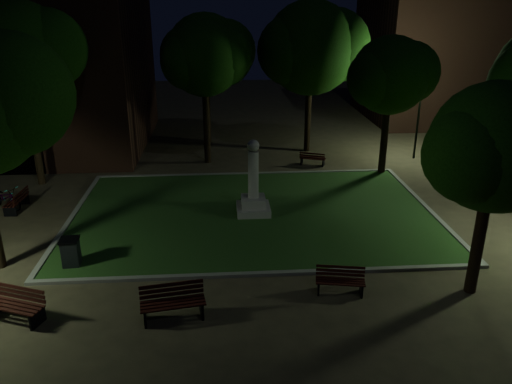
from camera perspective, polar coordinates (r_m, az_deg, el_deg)
ground at (r=19.52m, az=0.10°, el=-4.88°), size 80.00×80.00×0.00m
lawn at (r=21.31m, az=-0.30°, el=-2.43°), size 15.00×10.00×0.08m
lawn_kerb at (r=21.30m, az=-0.30°, el=-2.38°), size 15.40×10.40×0.12m
monument at (r=20.96m, az=-0.31°, el=-0.13°), size 1.40×1.40×3.20m
building_far at (r=42.25m, az=24.02°, el=15.94°), size 16.00×10.00×12.00m
tree_north_wl at (r=27.11m, az=-5.75°, el=14.89°), size 4.84×3.95×7.64m
tree_north_er at (r=29.37m, az=6.48°, el=16.02°), size 6.48×5.29×8.65m
tree_ne at (r=26.03m, az=15.29°, el=12.73°), size 4.74×3.87×7.02m
tree_se at (r=15.62m, az=25.95°, el=4.58°), size 4.60×3.76×6.56m
tree_nw at (r=25.70m, az=-25.11°, el=14.35°), size 5.56×4.54×8.65m
tree_far_north at (r=31.54m, az=-5.61°, el=15.55°), size 5.80×4.74×7.91m
lamppost_nw at (r=31.13m, az=-25.09°, el=8.56°), size 1.18×0.28×3.98m
lamppost_ne at (r=29.54m, az=18.23°, el=9.54°), size 1.18×0.28×4.51m
bench_near_left at (r=14.77m, az=-9.49°, el=-12.40°), size 1.91×0.92×1.00m
bench_near_right at (r=15.96m, az=9.60°, el=-10.01°), size 1.58×0.79×0.83m
bench_west_near at (r=16.05m, az=-25.77°, el=-11.60°), size 1.84×1.21×0.96m
bench_left_side at (r=23.93m, az=-25.61°, el=-0.97°), size 0.62×1.59×0.86m
bench_far_side at (r=27.67m, az=6.47°, el=3.76°), size 1.47×0.97×0.76m
trash_bin at (r=18.18m, az=-20.40°, el=-6.52°), size 0.66×0.66×1.05m
bicycle at (r=24.33m, az=-26.73°, el=-0.55°), size 1.99×1.59×1.01m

